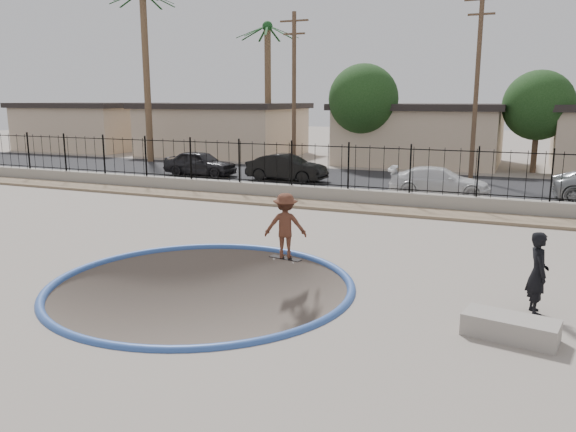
% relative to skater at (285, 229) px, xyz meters
% --- Properties ---
extents(ground, '(120.00, 120.00, 2.20)m').
position_rel_skater_xyz_m(ground, '(-0.97, 10.40, -1.96)').
color(ground, gray).
rests_on(ground, ground).
extents(bowl_pit, '(6.84, 6.84, 1.80)m').
position_rel_skater_xyz_m(bowl_pit, '(-0.97, -2.60, -0.86)').
color(bowl_pit, '#4B4339').
rests_on(bowl_pit, ground).
extents(coping_ring, '(7.04, 7.04, 0.20)m').
position_rel_skater_xyz_m(coping_ring, '(-0.97, -2.60, -0.86)').
color(coping_ring, '#2E4F97').
rests_on(coping_ring, ground).
extents(rock_strip, '(42.00, 1.60, 0.11)m').
position_rel_skater_xyz_m(rock_strip, '(-0.97, 7.60, -0.80)').
color(rock_strip, '#8E775D').
rests_on(rock_strip, ground).
extents(retaining_wall, '(42.00, 0.45, 0.60)m').
position_rel_skater_xyz_m(retaining_wall, '(-0.97, 8.70, -0.56)').
color(retaining_wall, gray).
rests_on(retaining_wall, ground).
extents(fence, '(40.00, 0.04, 1.80)m').
position_rel_skater_xyz_m(fence, '(-0.97, 8.70, 0.65)').
color(fence, black).
rests_on(fence, retaining_wall).
extents(street, '(90.00, 8.00, 0.04)m').
position_rel_skater_xyz_m(street, '(-0.97, 15.40, -0.84)').
color(street, black).
rests_on(street, ground).
extents(house_west_far, '(10.60, 8.60, 3.90)m').
position_rel_skater_xyz_m(house_west_far, '(-28.97, 24.90, 1.12)').
color(house_west_far, '#C3AB8B').
rests_on(house_west_far, ground).
extents(house_west, '(11.60, 8.60, 3.90)m').
position_rel_skater_xyz_m(house_west, '(-15.97, 24.90, 1.12)').
color(house_west, '#C3AB8B').
rests_on(house_west, ground).
extents(house_center, '(10.60, 8.60, 3.90)m').
position_rel_skater_xyz_m(house_center, '(-0.97, 24.90, 1.12)').
color(house_center, '#C3AB8B').
rests_on(house_center, ground).
extents(palm_left, '(2.30, 2.30, 11.30)m').
position_rel_skater_xyz_m(palm_left, '(-17.97, 18.40, 7.10)').
color(palm_left, brown).
rests_on(palm_left, ground).
extents(palm_mid, '(2.30, 2.30, 9.30)m').
position_rel_skater_xyz_m(palm_mid, '(-10.97, 22.40, 5.83)').
color(palm_mid, brown).
rests_on(palm_mid, ground).
extents(utility_pole_left, '(1.70, 0.24, 9.00)m').
position_rel_skater_xyz_m(utility_pole_left, '(-6.97, 17.40, 3.85)').
color(utility_pole_left, '#473323').
rests_on(utility_pole_left, ground).
extents(utility_pole_mid, '(1.70, 0.24, 9.50)m').
position_rel_skater_xyz_m(utility_pole_mid, '(3.03, 17.40, 4.10)').
color(utility_pole_mid, '#473323').
rests_on(utility_pole_mid, ground).
extents(street_tree_left, '(4.32, 4.32, 6.36)m').
position_rel_skater_xyz_m(street_tree_left, '(-3.97, 21.40, 3.33)').
color(street_tree_left, '#473323').
rests_on(street_tree_left, ground).
extents(street_tree_mid, '(3.96, 3.96, 5.83)m').
position_rel_skater_xyz_m(street_tree_mid, '(6.03, 22.40, 2.98)').
color(street_tree_mid, '#473323').
rests_on(street_tree_mid, ground).
extents(skater, '(1.25, 0.96, 1.71)m').
position_rel_skater_xyz_m(skater, '(0.00, 0.00, 0.00)').
color(skater, brown).
rests_on(skater, ground).
extents(skateboard, '(0.93, 0.39, 0.08)m').
position_rel_skater_xyz_m(skateboard, '(0.00, 0.00, -0.79)').
color(skateboard, black).
rests_on(skateboard, ground).
extents(videographer, '(0.53, 0.69, 1.66)m').
position_rel_skater_xyz_m(videographer, '(6.04, -1.45, -0.02)').
color(videographer, black).
rests_on(videographer, ground).
extents(concrete_ledge, '(1.70, 0.96, 0.40)m').
position_rel_skater_xyz_m(concrete_ledge, '(5.63, -2.93, -0.66)').
color(concrete_ledge, gray).
rests_on(concrete_ledge, ground).
extents(car_a, '(4.08, 1.69, 1.38)m').
position_rel_skater_xyz_m(car_a, '(-10.91, 13.40, -0.13)').
color(car_a, black).
rests_on(car_a, street).
extents(car_b, '(4.19, 1.57, 1.37)m').
position_rel_skater_xyz_m(car_b, '(-5.72, 13.40, -0.14)').
color(car_b, black).
rests_on(car_b, street).
extents(car_c, '(4.46, 2.16, 1.25)m').
position_rel_skater_xyz_m(car_c, '(2.22, 11.80, -0.19)').
color(car_c, white).
rests_on(car_c, street).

